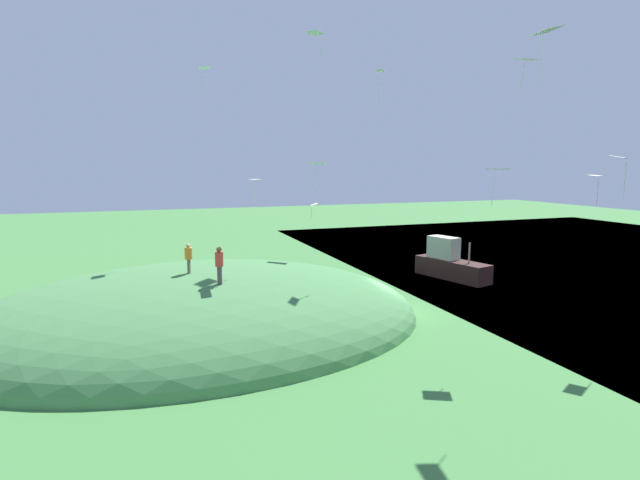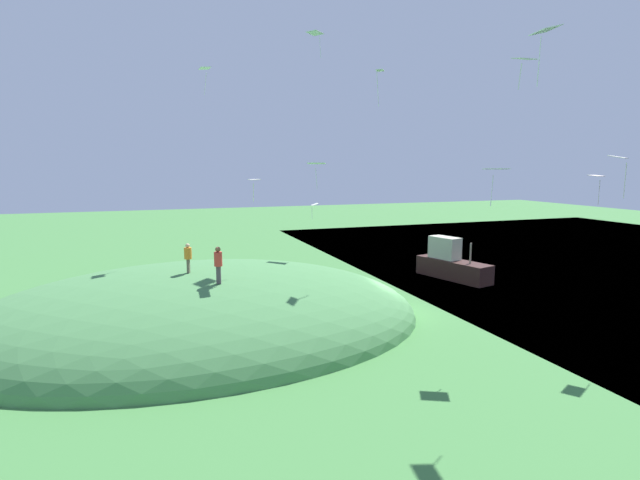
# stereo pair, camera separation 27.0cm
# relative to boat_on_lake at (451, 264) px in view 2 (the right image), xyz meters

# --- Properties ---
(ground_plane) EXTENTS (160.00, 160.00, 0.00)m
(ground_plane) POSITION_rel_boat_on_lake_xyz_m (8.77, 6.93, -1.15)
(ground_plane) COLOR #3F783B
(grass_hill) EXTENTS (25.63, 17.88, 6.87)m
(grass_hill) POSITION_rel_boat_on_lake_xyz_m (20.29, 5.62, -1.15)
(grass_hill) COLOR #467E47
(grass_hill) RESTS_ON ground_plane
(boat_on_lake) EXTENTS (3.38, 6.64, 3.27)m
(boat_on_lake) POSITION_rel_boat_on_lake_xyz_m (0.00, 0.00, 0.00)
(boat_on_lake) COLOR #351E1A
(boat_on_lake) RESTS_ON lake_water
(person_near_shore) EXTENTS (0.51, 0.51, 1.56)m
(person_near_shore) POSITION_rel_boat_on_lake_xyz_m (20.84, 6.88, 3.22)
(person_near_shore) COLOR brown
(person_near_shore) RESTS_ON grass_hill
(person_walking_path) EXTENTS (0.50, 0.50, 1.85)m
(person_walking_path) POSITION_rel_boat_on_lake_xyz_m (19.57, 8.92, 3.21)
(person_walking_path) COLOR #52474B
(person_walking_path) RESTS_ON grass_hill
(kite_1) EXTENTS (0.57, 0.76, 1.16)m
(kite_1) POSITION_rel_boat_on_lake_xyz_m (17.54, 8.13, 7.02)
(kite_1) COLOR white
(kite_2) EXTENTS (1.41, 1.24, 1.72)m
(kite_2) POSITION_rel_boat_on_lake_xyz_m (12.31, 2.63, 7.89)
(kite_2) COLOR white
(kite_3) EXTENTS (0.70, 0.75, 2.03)m
(kite_3) POSITION_rel_boat_on_lake_xyz_m (10.09, 7.03, 12.83)
(kite_3) COLOR white
(kite_4) EXTENTS (0.57, 0.75, 1.12)m
(kite_4) POSITION_rel_boat_on_lake_xyz_m (11.55, -0.00, 5.02)
(kite_4) COLOR white
(kite_6) EXTENTS (0.81, 0.59, 1.19)m
(kite_6) POSITION_rel_boat_on_lake_xyz_m (9.32, 17.48, 11.63)
(kite_6) COLOR silver
(kite_7) EXTENTS (1.33, 1.18, 1.71)m
(kite_7) POSITION_rel_boat_on_lake_xyz_m (7.69, 14.26, 7.58)
(kite_7) COLOR white
(kite_8) EXTENTS (1.21, 1.09, 1.99)m
(kite_8) POSITION_rel_boat_on_lake_xyz_m (1.83, 15.55, 8.09)
(kite_8) COLOR white
(kite_9) EXTENTS (0.70, 0.96, 1.60)m
(kite_9) POSITION_rel_boat_on_lake_xyz_m (18.99, 0.98, 13.63)
(kite_9) COLOR white
(kite_10) EXTENTS (0.97, 1.25, 2.26)m
(kite_10) POSITION_rel_boat_on_lake_xyz_m (7.68, 16.69, 12.93)
(kite_10) COLOR white
(kite_11) EXTENTS (1.17, 0.97, 1.87)m
(kite_11) POSITION_rel_boat_on_lake_xyz_m (-3.98, 9.34, 7.08)
(kite_11) COLOR silver
(kite_12) EXTENTS (1.23, 1.21, 1.48)m
(kite_12) POSITION_rel_boat_on_lake_xyz_m (12.87, 4.08, 15.48)
(kite_12) COLOR silver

